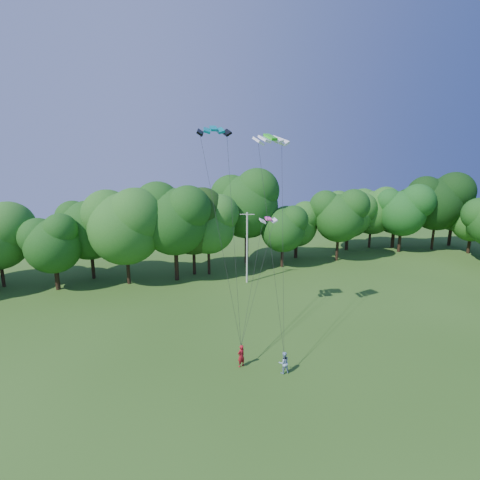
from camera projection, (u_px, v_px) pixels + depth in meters
name	position (u px, v px, depth m)	size (l,w,h in m)	color
utility_pole	(247.00, 247.00, 45.97)	(1.67, 0.76, 8.87)	beige
kite_flyer_left	(241.00, 356.00, 28.46)	(0.65, 0.43, 1.79)	#A7151E
kite_flyer_right	(284.00, 363.00, 27.63)	(0.83, 0.64, 1.70)	#98B6D3
kite_teal	(213.00, 128.00, 29.78)	(2.84, 1.61, 0.52)	#047685
kite_green	(270.00, 137.00, 29.78)	(3.05, 1.79, 0.58)	#2DCC1E
kite_pink	(268.00, 219.00, 34.96)	(1.71, 0.94, 0.29)	#F644A3
tree_back_center	(193.00, 216.00, 48.32)	(8.69, 8.69, 12.64)	#322413
tree_back_east	(403.00, 208.00, 59.55)	(7.95, 7.95, 11.57)	#321E14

